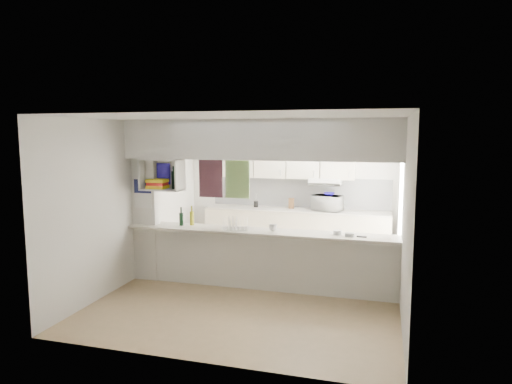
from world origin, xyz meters
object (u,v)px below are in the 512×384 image
(dish_rack, at_px, (235,224))
(wine_bottles, at_px, (187,218))
(microwave, at_px, (328,203))
(bowl, at_px, (329,194))

(dish_rack, distance_m, wine_bottles, 0.86)
(wine_bottles, bearing_deg, microwave, 45.18)
(microwave, relative_size, dish_rack, 1.19)
(microwave, height_order, bowl, bowl)
(bowl, distance_m, wine_bottles, 2.88)
(microwave, distance_m, wine_bottles, 2.86)
(bowl, xyz_separation_m, dish_rack, (-1.19, -2.11, -0.24))
(dish_rack, bearing_deg, bowl, 43.92)
(microwave, xyz_separation_m, dish_rack, (-1.16, -2.12, -0.07))
(bowl, bearing_deg, wine_bottles, -135.33)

